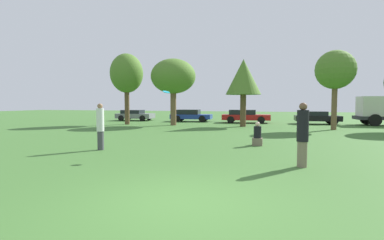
{
  "coord_description": "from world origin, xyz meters",
  "views": [
    {
      "loc": [
        1.65,
        -5.05,
        1.91
      ],
      "look_at": [
        -1.25,
        5.27,
        1.27
      ],
      "focal_mm": 26.58,
      "sensor_mm": 36.0,
      "label": 1
    }
  ],
  "objects_px": {
    "tree_2": "(243,78)",
    "parked_car_blue": "(190,115)",
    "frisbee": "(166,92)",
    "parked_car_black": "(316,117)",
    "person_thrower": "(100,126)",
    "tree_0": "(127,74)",
    "person_catcher": "(303,134)",
    "bystander_sitting": "(257,136)",
    "parked_car_red": "(245,116)",
    "parked_car_grey": "(135,115)",
    "tree_1": "(173,77)",
    "tree_3": "(335,70)"
  },
  "relations": [
    {
      "from": "person_catcher",
      "to": "person_thrower",
      "type": "bearing_deg",
      "value": -0.0
    },
    {
      "from": "parked_car_blue",
      "to": "parked_car_black",
      "type": "distance_m",
      "value": 12.02
    },
    {
      "from": "tree_0",
      "to": "parked_car_black",
      "type": "xyz_separation_m",
      "value": [
        16.36,
        4.99,
        -3.86
      ]
    },
    {
      "from": "tree_2",
      "to": "parked_car_blue",
      "type": "relative_size",
      "value": 1.28
    },
    {
      "from": "bystander_sitting",
      "to": "parked_car_black",
      "type": "distance_m",
      "value": 15.46
    },
    {
      "from": "tree_2",
      "to": "parked_car_grey",
      "type": "distance_m",
      "value": 13.58
    },
    {
      "from": "tree_2",
      "to": "parked_car_grey",
      "type": "bearing_deg",
      "value": 157.92
    },
    {
      "from": "tree_0",
      "to": "tree_2",
      "type": "xyz_separation_m",
      "value": [
        10.2,
        0.39,
        -0.54
      ]
    },
    {
      "from": "frisbee",
      "to": "parked_car_black",
      "type": "height_order",
      "value": "frisbee"
    },
    {
      "from": "parked_car_red",
      "to": "person_catcher",
      "type": "bearing_deg",
      "value": -82.69
    },
    {
      "from": "tree_1",
      "to": "person_catcher",
      "type": "bearing_deg",
      "value": -57.33
    },
    {
      "from": "person_catcher",
      "to": "tree_2",
      "type": "relative_size",
      "value": 0.35
    },
    {
      "from": "frisbee",
      "to": "parked_car_black",
      "type": "distance_m",
      "value": 19.64
    },
    {
      "from": "parked_car_black",
      "to": "tree_2",
      "type": "bearing_deg",
      "value": -146.08
    },
    {
      "from": "parked_car_blue",
      "to": "parked_car_black",
      "type": "height_order",
      "value": "parked_car_blue"
    },
    {
      "from": "person_catcher",
      "to": "tree_1",
      "type": "relative_size",
      "value": 0.34
    },
    {
      "from": "parked_car_blue",
      "to": "person_catcher",
      "type": "bearing_deg",
      "value": -67.82
    },
    {
      "from": "tree_2",
      "to": "parked_car_blue",
      "type": "distance_m",
      "value": 8.37
    },
    {
      "from": "person_catcher",
      "to": "tree_0",
      "type": "distance_m",
      "value": 19.55
    },
    {
      "from": "tree_2",
      "to": "parked_car_blue",
      "type": "bearing_deg",
      "value": 139.58
    },
    {
      "from": "parked_car_grey",
      "to": "parked_car_blue",
      "type": "relative_size",
      "value": 0.95
    },
    {
      "from": "tree_2",
      "to": "parked_car_black",
      "type": "distance_m",
      "value": 8.37
    },
    {
      "from": "person_thrower",
      "to": "tree_0",
      "type": "bearing_deg",
      "value": 122.4
    },
    {
      "from": "person_catcher",
      "to": "tree_1",
      "type": "distance_m",
      "value": 17.03
    },
    {
      "from": "tree_0",
      "to": "parked_car_black",
      "type": "relative_size",
      "value": 1.6
    },
    {
      "from": "tree_3",
      "to": "person_catcher",
      "type": "bearing_deg",
      "value": -104.34
    },
    {
      "from": "bystander_sitting",
      "to": "frisbee",
      "type": "bearing_deg",
      "value": -134.36
    },
    {
      "from": "person_thrower",
      "to": "parked_car_grey",
      "type": "relative_size",
      "value": 0.47
    },
    {
      "from": "tree_0",
      "to": "tree_3",
      "type": "distance_m",
      "value": 16.73
    },
    {
      "from": "bystander_sitting",
      "to": "parked_car_blue",
      "type": "bearing_deg",
      "value": 116.28
    },
    {
      "from": "parked_car_black",
      "to": "frisbee",
      "type": "bearing_deg",
      "value": -115.92
    },
    {
      "from": "parked_car_grey",
      "to": "parked_car_black",
      "type": "relative_size",
      "value": 1.03
    },
    {
      "from": "tree_0",
      "to": "parked_car_blue",
      "type": "height_order",
      "value": "tree_0"
    },
    {
      "from": "parked_car_blue",
      "to": "parked_car_red",
      "type": "relative_size",
      "value": 0.92
    },
    {
      "from": "tree_3",
      "to": "parked_car_red",
      "type": "height_order",
      "value": "tree_3"
    },
    {
      "from": "tree_0",
      "to": "frisbee",
      "type": "bearing_deg",
      "value": -56.26
    },
    {
      "from": "tree_2",
      "to": "parked_car_black",
      "type": "height_order",
      "value": "tree_2"
    },
    {
      "from": "person_thrower",
      "to": "tree_1",
      "type": "relative_size",
      "value": 0.33
    },
    {
      "from": "person_catcher",
      "to": "parked_car_blue",
      "type": "xyz_separation_m",
      "value": [
        -8.99,
        19.25,
        -0.33
      ]
    },
    {
      "from": "tree_0",
      "to": "tree_1",
      "type": "relative_size",
      "value": 1.11
    },
    {
      "from": "tree_1",
      "to": "parked_car_blue",
      "type": "xyz_separation_m",
      "value": [
        0.04,
        5.16,
        -3.49
      ]
    },
    {
      "from": "tree_0",
      "to": "person_thrower",
      "type": "bearing_deg",
      "value": -65.79
    },
    {
      "from": "tree_1",
      "to": "parked_car_red",
      "type": "relative_size",
      "value": 1.23
    },
    {
      "from": "person_catcher",
      "to": "bystander_sitting",
      "type": "bearing_deg",
      "value": -61.66
    },
    {
      "from": "frisbee",
      "to": "person_catcher",
      "type": "bearing_deg",
      "value": -10.46
    },
    {
      "from": "person_thrower",
      "to": "tree_2",
      "type": "relative_size",
      "value": 0.35
    },
    {
      "from": "tree_1",
      "to": "tree_0",
      "type": "bearing_deg",
      "value": -177.09
    },
    {
      "from": "person_thrower",
      "to": "frisbee",
      "type": "height_order",
      "value": "frisbee"
    },
    {
      "from": "frisbee",
      "to": "parked_car_red",
      "type": "height_order",
      "value": "frisbee"
    },
    {
      "from": "frisbee",
      "to": "tree_2",
      "type": "relative_size",
      "value": 0.05
    }
  ]
}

